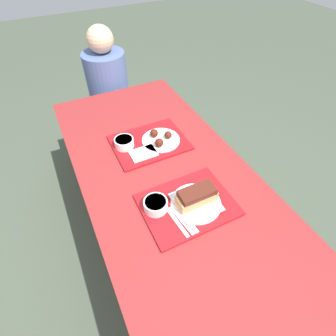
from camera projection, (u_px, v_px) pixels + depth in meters
ground_plane at (166, 243)px, 1.91m from camera, size 12.00×12.00×0.00m
picnic_table at (165, 183)px, 1.43m from camera, size 0.85×1.84×0.76m
picnic_bench_far at (111, 119)px, 2.36m from camera, size 0.81×0.28×0.44m
tray_near at (187, 205)px, 1.21m from camera, size 0.42×0.32×0.01m
tray_far at (150, 143)px, 1.52m from camera, size 0.42×0.32×0.01m
bowl_coleslaw_near at (156, 204)px, 1.17m from camera, size 0.11×0.11×0.05m
brisket_sandwich_plate at (196, 199)px, 1.18m from camera, size 0.23×0.23×0.10m
plastic_fork_near at (182, 220)px, 1.14m from camera, size 0.04×0.17×0.00m
plastic_knife_near at (186, 218)px, 1.15m from camera, size 0.04×0.17×0.00m
plastic_spoon_near at (177, 222)px, 1.14m from camera, size 0.03×0.17×0.00m
bowl_coleslaw_far at (124, 142)px, 1.47m from camera, size 0.11×0.11×0.05m
wings_plate_far at (160, 139)px, 1.51m from camera, size 0.22×0.22×0.06m
napkin_far at (143, 153)px, 1.44m from camera, size 0.14×0.10×0.01m
person_seated_across at (107, 80)px, 2.10m from camera, size 0.33×0.33×0.71m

